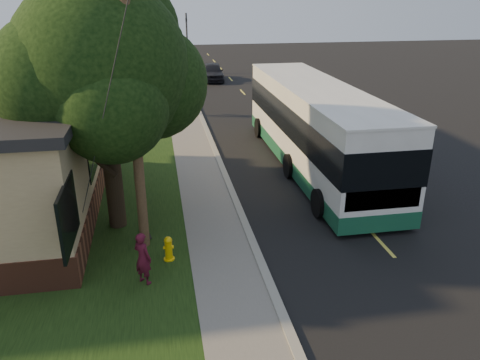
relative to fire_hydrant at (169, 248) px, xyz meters
name	(u,v)px	position (x,y,z in m)	size (l,w,h in m)	color
ground	(256,253)	(2.60, 0.00, -0.43)	(120.00, 120.00, 0.00)	black
road	(292,146)	(6.60, 10.00, -0.43)	(8.00, 80.00, 0.01)	black
curb	(214,149)	(2.60, 10.00, -0.37)	(0.25, 80.00, 0.12)	gray
sidewalk	(194,151)	(1.60, 10.00, -0.39)	(2.00, 80.00, 0.08)	slate
grass_verge	(122,155)	(-1.90, 10.00, -0.40)	(5.00, 80.00, 0.07)	black
fire_hydrant	(169,248)	(0.00, 0.00, 0.00)	(0.32, 0.32, 0.74)	yellow
utility_pole	(132,98)	(-0.71, 0.99, 4.20)	(2.86, 3.21, 9.07)	#473321
leafy_tree	(103,70)	(-1.57, 2.65, 4.73)	(6.30, 6.00, 7.80)	black
bare_tree_near	(142,81)	(-0.90, 18.00, 1.72)	(1.38, 1.21, 4.31)	black
bare_tree_far	(150,58)	(-0.40, 30.00, 1.57)	(1.38, 1.21, 4.03)	black
traffic_signal	(187,39)	(3.10, 34.00, 2.73)	(0.18, 0.22, 5.50)	#2D2D30
transit_bus	(315,125)	(6.67, 6.95, 1.51)	(3.11, 13.48, 3.64)	silver
skateboarder	(143,258)	(-0.69, -1.05, 0.38)	(0.54, 0.36, 1.49)	#480E1F
skateboard_main	(146,233)	(-0.68, 1.61, -0.30)	(0.39, 0.91, 0.08)	black
dumpster	(0,215)	(-5.20, 2.45, 0.34)	(2.02, 1.83, 1.46)	black
distant_car	(213,72)	(4.92, 29.55, 0.34)	(1.82, 4.52, 1.54)	black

